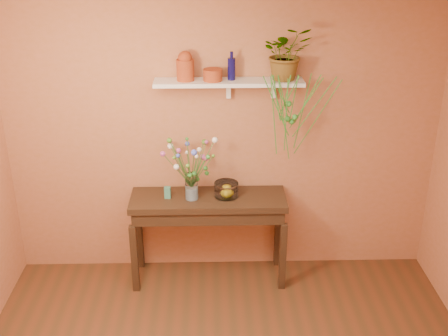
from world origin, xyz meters
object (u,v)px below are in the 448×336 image
sideboard (208,209)px  terracotta_jug (185,66)px  glass_bowl (226,190)px  bouquet (191,157)px  glass_vase (192,188)px  spider_plant (287,53)px  blue_bottle (231,68)px

sideboard → terracotta_jug: size_ratio=5.60×
glass_bowl → bouquet: bearing=-169.3°
glass_vase → bouquet: bouquet is taller
spider_plant → bouquet: size_ratio=0.91×
sideboard → glass_vase: (-0.15, -0.03, 0.23)m
blue_bottle → glass_vase: size_ratio=1.00×
spider_plant → glass_bowl: bearing=-166.4°
blue_bottle → spider_plant: (0.47, 0.00, 0.13)m
blue_bottle → glass_vase: bearing=-155.0°
blue_bottle → sideboard: bearing=-146.6°
terracotta_jug → glass_vase: (0.03, -0.16, -1.09)m
bouquet → glass_bowl: size_ratio=2.28×
spider_plant → glass_vase: bearing=-168.4°
glass_bowl → spider_plant: bearing=13.6°
sideboard → terracotta_jug: bearing=145.3°
spider_plant → glass_bowl: spider_plant is taller
sideboard → glass_vase: glass_vase is taller
sideboard → glass_vase: 0.28m
bouquet → glass_bowl: bouquet is taller
glass_vase → blue_bottle: bearing=25.0°
glass_vase → bouquet: size_ratio=0.48×
sideboard → bouquet: bearing=-164.2°
glass_vase → bouquet: (0.00, -0.01, 0.31)m
sideboard → terracotta_jug: (-0.18, 0.13, 1.32)m
glass_vase → glass_bowl: bearing=8.4°
glass_vase → bouquet: 0.31m
spider_plant → glass_vase: size_ratio=1.88×
sideboard → spider_plant: bearing=11.8°
bouquet → blue_bottle: bearing=26.9°
sideboard → glass_bowl: glass_bowl is taller
terracotta_jug → bouquet: size_ratio=0.51×
spider_plant → blue_bottle: bearing=-179.8°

